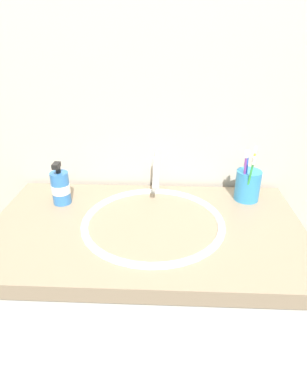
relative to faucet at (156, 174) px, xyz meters
The scene contains 10 objects.
tiled_wall_back 0.27m from the faucet, 102.60° to the left, with size 2.15×0.04×2.40m, color beige.
vanity_counter 0.56m from the faucet, 95.33° to the right, with size 0.95×0.55×0.88m.
sink_basin 0.24m from the faucet, 90.00° to the right, with size 0.44×0.44×0.11m.
faucet is the anchor object (origin of this frame).
toothbrush_cup 0.32m from the faucet, ahead, with size 0.08×0.08×0.11m, color #338CCC.
toothbrush_green 0.32m from the faucet, 15.61° to the right, with size 0.01×0.05×0.17m.
toothbrush_yellow 0.34m from the faucet, ahead, with size 0.03×0.05×0.17m.
toothbrush_blue 0.31m from the faucet, 10.65° to the right, with size 0.02×0.02×0.18m.
toothbrush_purple 0.30m from the faucet, 12.77° to the right, with size 0.03×0.04×0.19m.
soap_dispenser 0.33m from the faucet, 163.18° to the right, with size 0.06×0.06×0.15m.
Camera 1 is at (0.06, -0.84, 1.41)m, focal length 30.43 mm.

